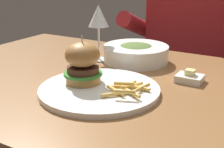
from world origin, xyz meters
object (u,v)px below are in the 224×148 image
burger_sandwich (83,63)px  diner_person (187,74)px  main_plate (99,90)px  wine_glass (99,18)px  butter_dish (190,78)px  soup_bowl (136,53)px

burger_sandwich → diner_person: 0.80m
main_plate → wine_glass: (-0.16, 0.24, 0.14)m
butter_dish → diner_person: diner_person is taller
main_plate → soup_bowl: soup_bowl is taller
burger_sandwich → main_plate: bearing=-8.3°
butter_dish → diner_person: 0.63m
burger_sandwich → butter_dish: size_ratio=1.76×
soup_bowl → butter_dish: bearing=-25.0°
main_plate → burger_sandwich: (-0.06, 0.01, 0.06)m
main_plate → soup_bowl: 0.30m
burger_sandwich → butter_dish: burger_sandwich is taller
wine_glass → butter_dish: 0.36m
butter_dish → soup_bowl: bearing=155.0°
burger_sandwich → soup_bowl: bearing=86.9°
burger_sandwich → butter_dish: (0.23, 0.18, -0.06)m
main_plate → butter_dish: 0.26m
burger_sandwich → soup_bowl: burger_sandwich is taller
wine_glass → main_plate: bearing=-57.4°
butter_dish → soup_bowl: (-0.22, 0.10, 0.02)m
burger_sandwich → diner_person: bearing=85.6°
burger_sandwich → butter_dish: 0.30m
wine_glass → butter_dish: wine_glass is taller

